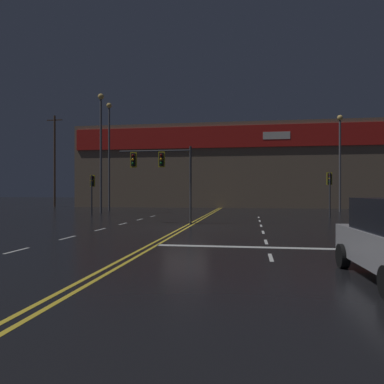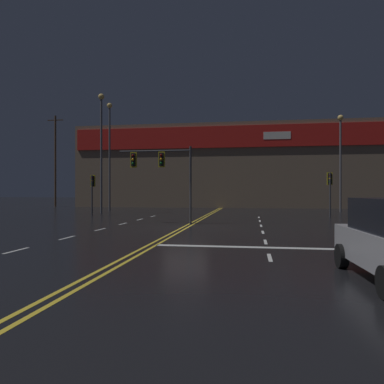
{
  "view_description": "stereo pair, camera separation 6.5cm",
  "coord_description": "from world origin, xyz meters",
  "px_view_note": "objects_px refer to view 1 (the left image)",
  "views": [
    {
      "loc": [
        3.66,
        -20.74,
        2.04
      ],
      "look_at": [
        0.0,
        2.56,
        2.0
      ],
      "focal_mm": 35.0,
      "sensor_mm": 36.0,
      "label": 1
    },
    {
      "loc": [
        3.73,
        -20.73,
        2.04
      ],
      "look_at": [
        0.0,
        2.56,
        2.0
      ],
      "focal_mm": 35.0,
      "sensor_mm": 36.0,
      "label": 2
    }
  ],
  "objects_px": {
    "streetlight_near_right": "(109,144)",
    "traffic_signal_corner_northwest": "(92,186)",
    "streetlight_far_left": "(101,139)",
    "traffic_signal_median": "(160,165)",
    "traffic_signal_corner_northeast": "(330,184)",
    "streetlight_median_approach": "(340,150)"
  },
  "relations": [
    {
      "from": "traffic_signal_corner_northeast",
      "to": "traffic_signal_corner_northwest",
      "type": "bearing_deg",
      "value": -177.51
    },
    {
      "from": "streetlight_near_right",
      "to": "streetlight_far_left",
      "type": "height_order",
      "value": "streetlight_near_right"
    },
    {
      "from": "traffic_signal_median",
      "to": "streetlight_far_left",
      "type": "height_order",
      "value": "streetlight_far_left"
    },
    {
      "from": "traffic_signal_corner_northeast",
      "to": "streetlight_near_right",
      "type": "bearing_deg",
      "value": 160.66
    },
    {
      "from": "traffic_signal_corner_northeast",
      "to": "streetlight_far_left",
      "type": "bearing_deg",
      "value": 172.74
    },
    {
      "from": "streetlight_far_left",
      "to": "traffic_signal_corner_northwest",
      "type": "bearing_deg",
      "value": -79.39
    },
    {
      "from": "streetlight_far_left",
      "to": "streetlight_median_approach",
      "type": "bearing_deg",
      "value": 14.62
    },
    {
      "from": "streetlight_near_right",
      "to": "traffic_signal_corner_northwest",
      "type": "bearing_deg",
      "value": -78.11
    },
    {
      "from": "traffic_signal_corner_northeast",
      "to": "streetlight_near_right",
      "type": "xyz_separation_m",
      "value": [
        -21.08,
        7.4,
        4.55
      ]
    },
    {
      "from": "traffic_signal_median",
      "to": "traffic_signal_corner_northeast",
      "type": "bearing_deg",
      "value": 33.04
    },
    {
      "from": "traffic_signal_corner_northwest",
      "to": "streetlight_far_left",
      "type": "relative_size",
      "value": 0.31
    },
    {
      "from": "traffic_signal_corner_northwest",
      "to": "traffic_signal_corner_northeast",
      "type": "relative_size",
      "value": 0.97
    },
    {
      "from": "streetlight_median_approach",
      "to": "traffic_signal_corner_northwest",
      "type": "bearing_deg",
      "value": -157.11
    },
    {
      "from": "traffic_signal_median",
      "to": "streetlight_near_right",
      "type": "distance_m",
      "value": 18.04
    },
    {
      "from": "traffic_signal_corner_northeast",
      "to": "streetlight_median_approach",
      "type": "bearing_deg",
      "value": 72.4
    },
    {
      "from": "traffic_signal_median",
      "to": "streetlight_median_approach",
      "type": "distance_m",
      "value": 21.82
    },
    {
      "from": "traffic_signal_median",
      "to": "traffic_signal_corner_northwest",
      "type": "height_order",
      "value": "traffic_signal_median"
    },
    {
      "from": "traffic_signal_median",
      "to": "traffic_signal_corner_northwest",
      "type": "bearing_deg",
      "value": 137.85
    },
    {
      "from": "traffic_signal_corner_northeast",
      "to": "traffic_signal_median",
      "type": "bearing_deg",
      "value": -146.96
    },
    {
      "from": "traffic_signal_corner_northeast",
      "to": "streetlight_median_approach",
      "type": "xyz_separation_m",
      "value": [
        2.68,
        8.46,
        3.56
      ]
    },
    {
      "from": "traffic_signal_corner_northwest",
      "to": "traffic_signal_corner_northeast",
      "type": "xyz_separation_m",
      "value": [
        19.35,
        0.84,
        0.08
      ]
    },
    {
      "from": "streetlight_far_left",
      "to": "traffic_signal_median",
      "type": "bearing_deg",
      "value": -51.31
    }
  ]
}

